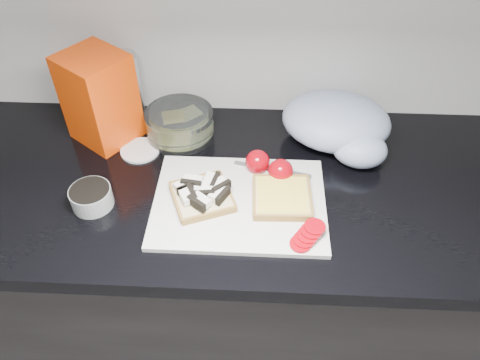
# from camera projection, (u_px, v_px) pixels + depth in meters

# --- Properties ---
(base_cabinet) EXTENTS (3.50, 0.60, 0.86)m
(base_cabinet) POSITION_uv_depth(u_px,v_px,m) (209.00, 284.00, 1.49)
(base_cabinet) COLOR black
(base_cabinet) RESTS_ON ground
(countertop) EXTENTS (3.50, 0.64, 0.04)m
(countertop) POSITION_uv_depth(u_px,v_px,m) (201.00, 183.00, 1.18)
(countertop) COLOR black
(countertop) RESTS_ON base_cabinet
(cutting_board) EXTENTS (0.40, 0.30, 0.01)m
(cutting_board) POSITION_uv_depth(u_px,v_px,m) (239.00, 202.00, 1.09)
(cutting_board) COLOR silver
(cutting_board) RESTS_ON countertop
(bread_left) EXTENTS (0.18, 0.18, 0.04)m
(bread_left) POSITION_uv_depth(u_px,v_px,m) (202.00, 195.00, 1.08)
(bread_left) COLOR #CABD8E
(bread_left) RESTS_ON cutting_board
(bread_right) EXTENTS (0.14, 0.14, 0.02)m
(bread_right) POSITION_uv_depth(u_px,v_px,m) (282.00, 197.00, 1.08)
(bread_right) COLOR #CABD8E
(bread_right) RESTS_ON cutting_board
(tomato_slices) EXTENTS (0.09, 0.10, 0.02)m
(tomato_slices) POSITION_uv_depth(u_px,v_px,m) (308.00, 235.00, 1.00)
(tomato_slices) COLOR #9D030D
(tomato_slices) RESTS_ON cutting_board
(knife) EXTENTS (0.19, 0.06, 0.01)m
(knife) POSITION_uv_depth(u_px,v_px,m) (282.00, 172.00, 1.16)
(knife) COLOR silver
(knife) RESTS_ON cutting_board
(seed_tub) EXTENTS (0.10, 0.10, 0.05)m
(seed_tub) POSITION_uv_depth(u_px,v_px,m) (91.00, 196.00, 1.08)
(seed_tub) COLOR #949898
(seed_tub) RESTS_ON countertop
(tub_lid) EXTENTS (0.12, 0.12, 0.01)m
(tub_lid) POSITION_uv_depth(u_px,v_px,m) (140.00, 150.00, 1.23)
(tub_lid) COLOR silver
(tub_lid) RESTS_ON countertop
(glass_bowl) EXTENTS (0.18, 0.18, 0.08)m
(glass_bowl) POSITION_uv_depth(u_px,v_px,m) (180.00, 124.00, 1.26)
(glass_bowl) COLOR silver
(glass_bowl) RESTS_ON countertop
(bread_bag) EXTENTS (0.21, 0.20, 0.24)m
(bread_bag) POSITION_uv_depth(u_px,v_px,m) (100.00, 98.00, 1.20)
(bread_bag) COLOR #FC3F04
(bread_bag) RESTS_ON countertop
(steel_canister) EXTENTS (0.08, 0.08, 0.20)m
(steel_canister) POSITION_uv_depth(u_px,v_px,m) (126.00, 90.00, 1.26)
(steel_canister) COLOR silver
(steel_canister) RESTS_ON countertop
(grocery_bag) EXTENTS (0.32, 0.30, 0.13)m
(grocery_bag) POSITION_uv_depth(u_px,v_px,m) (339.00, 125.00, 1.22)
(grocery_bag) COLOR #959CB7
(grocery_bag) RESTS_ON countertop
(whole_tomatoes) EXTENTS (0.12, 0.09, 0.06)m
(whole_tomatoes) POSITION_uv_depth(u_px,v_px,m) (269.00, 167.00, 1.15)
(whole_tomatoes) COLOR #9D030D
(whole_tomatoes) RESTS_ON countertop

